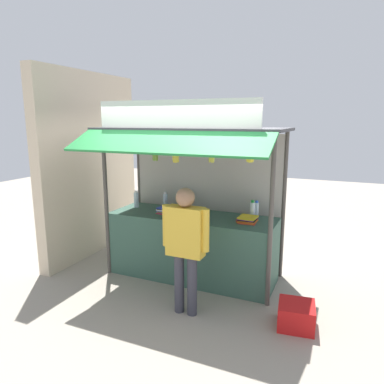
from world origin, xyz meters
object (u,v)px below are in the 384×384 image
at_px(plastic_crate, 296,315).
at_px(water_bottle_back_right, 187,204).
at_px(banana_bunch_inner_right, 155,155).
at_px(water_bottle_mid_left, 181,201).
at_px(magazine_stack_far_left, 167,210).
at_px(magazine_stack_back_left, 248,219).
at_px(water_bottle_front_right, 256,209).
at_px(water_bottle_front_left, 165,200).
at_px(water_bottle_mid_right, 136,200).
at_px(banana_bunch_inner_left, 176,157).
at_px(banana_bunch_rightmost, 212,157).
at_px(vendor_person, 185,240).
at_px(banana_bunch_leftmost, 250,155).
at_px(water_bottle_left, 252,210).

bearing_deg(plastic_crate, water_bottle_back_right, 152.49).
distance_m(banana_bunch_inner_right, plastic_crate, 2.60).
height_order(water_bottle_mid_left, magazine_stack_far_left, water_bottle_mid_left).
relative_size(water_bottle_back_right, banana_bunch_inner_right, 0.84).
distance_m(water_bottle_back_right, magazine_stack_back_left, 1.02).
relative_size(water_bottle_front_right, water_bottle_front_left, 0.92).
distance_m(water_bottle_mid_right, banana_bunch_inner_left, 1.40).
bearing_deg(plastic_crate, banana_bunch_rightmost, 167.53).
relative_size(water_bottle_front_left, magazine_stack_far_left, 0.90).
bearing_deg(vendor_person, plastic_crate, 10.83).
distance_m(banana_bunch_leftmost, banana_bunch_inner_left, 0.98).
bearing_deg(water_bottle_front_right, banana_bunch_rightmost, -116.31).
xyz_separation_m(water_bottle_mid_left, banana_bunch_leftmost, (1.27, -0.76, 0.84)).
height_order(water_bottle_back_right, plastic_crate, water_bottle_back_right).
xyz_separation_m(water_bottle_mid_right, water_bottle_front_left, (0.44, 0.15, -0.01)).
distance_m(water_bottle_mid_right, water_bottle_back_right, 0.85).
bearing_deg(banana_bunch_rightmost, water_bottle_back_right, 133.66).
bearing_deg(banana_bunch_rightmost, water_bottle_mid_right, 158.49).
xyz_separation_m(banana_bunch_inner_right, banana_bunch_rightmost, (0.79, 0.00, 0.01)).
xyz_separation_m(water_bottle_front_right, magazine_stack_far_left, (-1.28, -0.32, -0.07)).
distance_m(banana_bunch_rightmost, vendor_person, 1.06).
bearing_deg(banana_bunch_leftmost, water_bottle_mid_left, 149.12).
bearing_deg(water_bottle_front_left, banana_bunch_leftmost, -25.85).
bearing_deg(water_bottle_front_left, magazine_stack_far_left, -58.15).
height_order(water_bottle_mid_right, plastic_crate, water_bottle_mid_right).
distance_m(water_bottle_mid_right, water_bottle_front_right, 1.90).
distance_m(banana_bunch_leftmost, plastic_crate, 1.91).
height_order(magazine_stack_far_left, banana_bunch_leftmost, banana_bunch_leftmost).
distance_m(water_bottle_front_right, water_bottle_back_right, 1.05).
bearing_deg(water_bottle_mid_right, water_bottle_left, 2.68).
bearing_deg(banana_bunch_inner_right, banana_bunch_inner_left, 0.01).
distance_m(water_bottle_left, plastic_crate, 1.53).
xyz_separation_m(water_bottle_front_right, water_bottle_back_right, (-1.04, -0.12, 0.01)).
xyz_separation_m(water_bottle_back_right, magazine_stack_back_left, (1.00, -0.20, -0.08)).
height_order(water_bottle_mid_left, water_bottle_back_right, water_bottle_mid_left).
xyz_separation_m(banana_bunch_leftmost, plastic_crate, (0.66, -0.25, -1.78)).
relative_size(magazine_stack_far_left, banana_bunch_leftmost, 1.10).
distance_m(water_bottle_mid_left, water_bottle_front_left, 0.27).
bearing_deg(banana_bunch_inner_right, water_bottle_back_right, 77.94).
distance_m(water_bottle_mid_right, magazine_stack_far_left, 0.62).
relative_size(water_bottle_mid_left, banana_bunch_inner_right, 0.91).
distance_m(magazine_stack_far_left, banana_bunch_leftmost, 1.72).
distance_m(water_bottle_mid_left, magazine_stack_back_left, 1.18).
xyz_separation_m(water_bottle_mid_left, banana_bunch_inner_right, (-0.01, -0.76, 0.78)).
distance_m(water_bottle_mid_left, vendor_person, 1.41).
distance_m(banana_bunch_rightmost, plastic_crate, 2.09).
relative_size(water_bottle_back_right, magazine_stack_far_left, 0.88).
bearing_deg(water_bottle_mid_left, banana_bunch_inner_right, -90.41).
relative_size(magazine_stack_back_left, plastic_crate, 0.70).
xyz_separation_m(magazine_stack_far_left, banana_bunch_rightmost, (0.89, -0.48, 0.88)).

